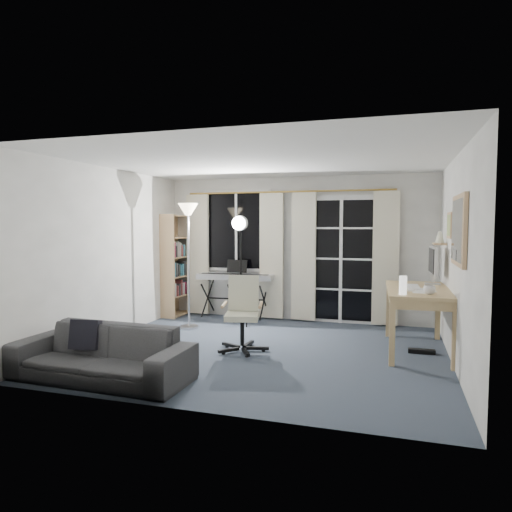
{
  "coord_description": "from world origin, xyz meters",
  "views": [
    {
      "loc": [
        1.6,
        -5.51,
        1.61
      ],
      "look_at": [
        -0.2,
        0.35,
        1.18
      ],
      "focal_mm": 32.0,
      "sensor_mm": 36.0,
      "label": 1
    }
  ],
  "objects": [
    {
      "name": "window",
      "position": [
        -1.05,
        1.97,
        1.5
      ],
      "size": [
        1.2,
        0.08,
        1.4
      ],
      "color": "white",
      "rests_on": "floor"
    },
    {
      "name": "mug",
      "position": [
        1.98,
        0.05,
        0.87
      ],
      "size": [
        0.14,
        0.11,
        0.13
      ],
      "primitive_type": "imported",
      "rotation": [
        0.0,
        0.0,
        0.04
      ],
      "color": "silver",
      "rests_on": "desk"
    },
    {
      "name": "keyboard_piano",
      "position": [
        -0.98,
        1.7,
        0.71
      ],
      "size": [
        1.31,
        0.68,
        0.94
      ],
      "rotation": [
        0.0,
        0.0,
        0.05
      ],
      "color": "black",
      "rests_on": "floor"
    },
    {
      "name": "wall_mirror",
      "position": [
        2.22,
        -0.35,
        1.55
      ],
      "size": [
        0.04,
        0.94,
        0.74
      ],
      "color": "tan",
      "rests_on": "floor"
    },
    {
      "name": "floor",
      "position": [
        0.0,
        0.0,
        -0.01
      ],
      "size": [
        4.5,
        4.0,
        0.02
      ],
      "primitive_type": "cube",
      "color": "#384352",
      "rests_on": "ground"
    },
    {
      "name": "french_door",
      "position": [
        0.75,
        1.97,
        1.03
      ],
      "size": [
        1.32,
        0.09,
        2.11
      ],
      "color": "white",
      "rests_on": "floor"
    },
    {
      "name": "bookshelf",
      "position": [
        -2.12,
        1.8,
        0.85
      ],
      "size": [
        0.33,
        0.84,
        1.78
      ],
      "rotation": [
        0.0,
        0.0,
        -0.05
      ],
      "color": "tan",
      "rests_on": "floor"
    },
    {
      "name": "office_chair",
      "position": [
        -0.27,
        0.0,
        0.56
      ],
      "size": [
        0.66,
        0.64,
        0.95
      ],
      "rotation": [
        0.0,
        0.0,
        0.23
      ],
      "color": "black",
      "rests_on": "floor"
    },
    {
      "name": "studio_light",
      "position": [
        -0.74,
        1.24,
        1.43
      ],
      "size": [
        0.33,
        0.36,
        1.78
      ],
      "rotation": [
        0.0,
        0.0,
        0.08
      ],
      "color": "black",
      "rests_on": "floor"
    },
    {
      "name": "framed_print",
      "position": [
        2.23,
        0.55,
        1.6
      ],
      "size": [
        0.03,
        0.42,
        0.32
      ],
      "color": "tan",
      "rests_on": "floor"
    },
    {
      "name": "wall_shelf",
      "position": [
        2.16,
        1.05,
        1.41
      ],
      "size": [
        0.16,
        0.3,
        0.18
      ],
      "color": "tan",
      "rests_on": "floor"
    },
    {
      "name": "sofa",
      "position": [
        -1.3,
        -1.55,
        0.37
      ],
      "size": [
        1.89,
        0.6,
        0.74
      ],
      "rotation": [
        0.0,
        0.0,
        -0.02
      ],
      "color": "#272729",
      "rests_on": "floor"
    },
    {
      "name": "curtains",
      "position": [
        -0.14,
        1.88,
        1.09
      ],
      "size": [
        3.6,
        0.07,
        2.13
      ],
      "color": "gold",
      "rests_on": "floor"
    },
    {
      "name": "desk_clutter",
      "position": [
        1.82,
        0.31,
        0.63
      ],
      "size": [
        0.45,
        0.92,
        1.02
      ],
      "rotation": [
        0.0,
        0.0,
        0.04
      ],
      "color": "white",
      "rests_on": "desk"
    },
    {
      "name": "desk",
      "position": [
        1.88,
        0.55,
        0.71
      ],
      "size": [
        0.82,
        1.53,
        0.8
      ],
      "rotation": [
        0.0,
        0.0,
        0.04
      ],
      "color": "tan",
      "rests_on": "floor"
    },
    {
      "name": "torchiere_lamp",
      "position": [
        -1.45,
        0.88,
        1.55
      ],
      "size": [
        0.39,
        0.39,
        1.93
      ],
      "rotation": [
        0.0,
        0.0,
        0.31
      ],
      "color": "#B2B2B7",
      "rests_on": "floor"
    },
    {
      "name": "monitor",
      "position": [
        2.08,
        1.0,
        1.11
      ],
      "size": [
        0.2,
        0.58,
        0.5
      ],
      "rotation": [
        0.0,
        0.0,
        0.04
      ],
      "color": "silver",
      "rests_on": "desk"
    }
  ]
}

